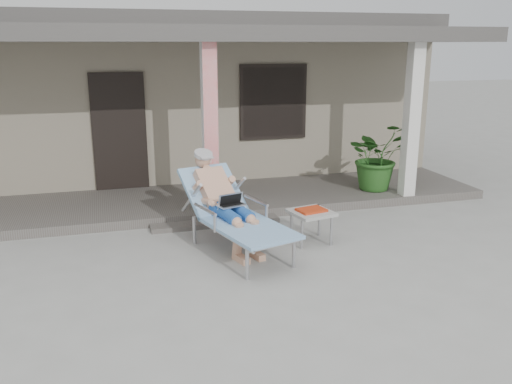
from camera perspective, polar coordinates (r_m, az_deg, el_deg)
name	(u,v)px	position (r m, az deg, el deg)	size (l,w,h in m)	color
ground	(246,272)	(6.78, -1.04, -8.43)	(60.00, 60.00, 0.00)	#9E9E99
house	(173,92)	(12.64, -8.77, 10.35)	(10.40, 5.40, 3.30)	gray
porch_deck	(202,201)	(9.52, -5.68, -0.94)	(10.00, 2.00, 0.15)	#605B56
porch_overhang	(198,40)	(9.08, -6.08, 15.62)	(10.00, 2.30, 2.85)	silver
porch_step	(216,223)	(8.45, -4.27, -3.29)	(2.00, 0.30, 0.07)	#605B56
lounger	(229,189)	(7.30, -2.89, 0.28)	(1.32, 2.17, 1.36)	#B7B7BC
side_table	(311,214)	(7.67, 5.83, -2.33)	(0.65, 0.65, 0.49)	#A6A6A2
potted_palm	(377,156)	(10.07, 12.60, 3.71)	(1.11, 0.96, 1.23)	#26591E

